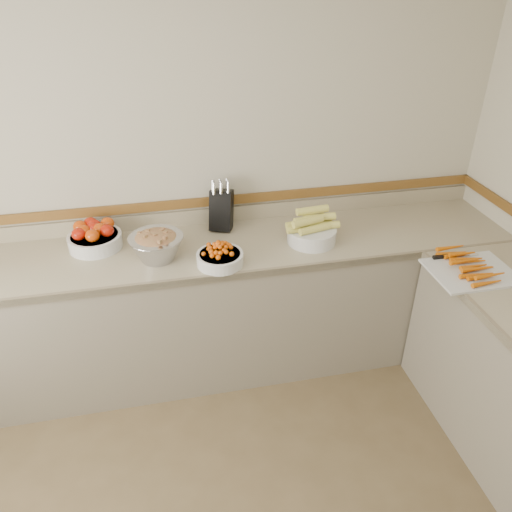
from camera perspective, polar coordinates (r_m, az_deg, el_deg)
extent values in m
plane|color=#B5AD95|center=(3.11, -8.99, 10.15)|extent=(4.00, 0.00, 4.00)
cube|color=gray|center=(2.99, -7.87, 0.45)|extent=(4.00, 0.65, 0.04)
cube|color=gray|center=(3.24, -7.31, -6.40)|extent=(4.00, 0.63, 0.86)
cube|color=#75674F|center=(2.73, -7.26, -2.85)|extent=(4.00, 0.02, 0.04)
cube|color=gray|center=(3.24, -8.47, 4.29)|extent=(4.00, 0.02, 0.10)
cube|color=brown|center=(3.19, -8.61, 5.88)|extent=(4.00, 0.02, 0.06)
cube|color=black|center=(3.14, -3.98, 5.27)|extent=(0.18, 0.20, 0.27)
cylinder|color=silver|center=(3.05, -4.82, 7.66)|extent=(0.03, 0.04, 0.07)
cylinder|color=silver|center=(3.05, -4.00, 7.74)|extent=(0.03, 0.04, 0.07)
cylinder|color=silver|center=(3.06, -3.19, 7.81)|extent=(0.03, 0.04, 0.07)
cylinder|color=silver|center=(3.07, -4.89, 7.86)|extent=(0.03, 0.04, 0.07)
cylinder|color=silver|center=(3.08, -4.08, 7.93)|extent=(0.03, 0.04, 0.07)
cylinder|color=silver|center=(3.08, -3.27, 8.01)|extent=(0.03, 0.04, 0.07)
cylinder|color=silver|center=(3.10, -4.96, 8.05)|extent=(0.03, 0.04, 0.07)
cylinder|color=silver|center=(3.10, -4.15, 8.12)|extent=(0.03, 0.04, 0.07)
cylinder|color=silver|center=(3.11, -3.35, 8.20)|extent=(0.03, 0.04, 0.07)
cylinder|color=silver|center=(3.11, -17.88, 1.65)|extent=(0.31, 0.31, 0.08)
torus|color=silver|center=(3.09, -17.98, 2.23)|extent=(0.32, 0.32, 0.01)
cylinder|color=white|center=(3.09, -17.98, 2.23)|extent=(0.28, 0.28, 0.01)
ellipsoid|color=#A91606|center=(3.05, -19.61, 2.38)|extent=(0.08, 0.08, 0.07)
ellipsoid|color=#B93906|center=(3.00, -18.20, 2.22)|extent=(0.08, 0.08, 0.07)
ellipsoid|color=#A91606|center=(3.03, -16.69, 2.80)|extent=(0.08, 0.08, 0.07)
ellipsoid|color=#B93906|center=(3.13, -19.46, 3.18)|extent=(0.08, 0.08, 0.07)
ellipsoid|color=#A91606|center=(3.09, -18.09, 3.04)|extent=(0.08, 0.08, 0.07)
ellipsoid|color=#B93906|center=(3.12, -16.62, 3.60)|extent=(0.08, 0.08, 0.07)
ellipsoid|color=#A91606|center=(3.15, -18.39, 3.56)|extent=(0.08, 0.08, 0.07)
ellipsoid|color=#B93906|center=(3.06, -17.44, 2.94)|extent=(0.08, 0.08, 0.07)
ellipsoid|color=#A91606|center=(3.12, -18.05, 3.35)|extent=(0.08, 0.08, 0.07)
ellipsoid|color=#B93906|center=(3.07, -19.08, 2.71)|extent=(0.08, 0.08, 0.07)
cylinder|color=silver|center=(2.80, -4.13, -0.31)|extent=(0.26, 0.26, 0.07)
torus|color=silver|center=(2.79, -4.15, 0.18)|extent=(0.27, 0.27, 0.01)
cylinder|color=white|center=(2.79, -4.15, 0.18)|extent=(0.23, 0.23, 0.01)
sphere|color=#C04706|center=(2.77, -5.41, 0.80)|extent=(0.03, 0.03, 0.03)
sphere|color=#C04706|center=(2.79, -5.23, 1.15)|extent=(0.03, 0.03, 0.03)
sphere|color=#C04706|center=(2.77, -2.50, 0.73)|extent=(0.03, 0.03, 0.03)
sphere|color=#C04706|center=(2.83, -3.26, 1.39)|extent=(0.03, 0.03, 0.03)
sphere|color=#C04706|center=(2.80, -3.06, 1.16)|extent=(0.03, 0.03, 0.03)
sphere|color=#C04706|center=(2.77, -2.93, 0.82)|extent=(0.03, 0.03, 0.03)
sphere|color=#C04706|center=(2.76, -3.58, 1.23)|extent=(0.03, 0.03, 0.03)
sphere|color=#C04706|center=(2.78, -5.98, 0.56)|extent=(0.03, 0.03, 0.03)
sphere|color=#C04706|center=(2.78, -3.13, 1.23)|extent=(0.03, 0.03, 0.03)
sphere|color=#C04706|center=(2.71, -3.62, -0.07)|extent=(0.03, 0.03, 0.03)
sphere|color=#C04706|center=(2.76, -3.37, 0.98)|extent=(0.03, 0.03, 0.03)
sphere|color=#C04706|center=(2.78, -4.16, 1.44)|extent=(0.03, 0.03, 0.03)
sphere|color=#C04706|center=(2.78, -5.24, 0.88)|extent=(0.03, 0.03, 0.03)
sphere|color=#C04706|center=(2.74, -4.38, 0.96)|extent=(0.03, 0.03, 0.03)
sphere|color=#C04706|center=(2.72, -3.73, 0.27)|extent=(0.03, 0.03, 0.03)
sphere|color=#C04706|center=(2.80, -2.70, 1.14)|extent=(0.03, 0.03, 0.03)
sphere|color=#C04706|center=(2.75, -4.66, 0.95)|extent=(0.03, 0.03, 0.03)
sphere|color=#C04706|center=(2.77, -4.86, 1.06)|extent=(0.03, 0.03, 0.03)
sphere|color=#C04706|center=(2.80, -5.75, 1.01)|extent=(0.03, 0.03, 0.03)
sphere|color=#C04706|center=(2.77, -3.95, 1.25)|extent=(0.03, 0.03, 0.03)
sphere|color=#C04706|center=(2.85, -3.88, 1.51)|extent=(0.03, 0.03, 0.03)
sphere|color=#C04706|center=(2.77, -4.39, 1.41)|extent=(0.03, 0.03, 0.03)
sphere|color=#C04706|center=(2.77, -4.91, 1.25)|extent=(0.03, 0.03, 0.03)
sphere|color=#C04706|center=(2.81, -5.19, 1.20)|extent=(0.03, 0.03, 0.03)
sphere|color=#C04706|center=(2.74, -4.12, 0.98)|extent=(0.03, 0.03, 0.03)
sphere|color=#C04706|center=(2.77, -4.08, 1.44)|extent=(0.03, 0.03, 0.03)
sphere|color=#C04706|center=(2.77, -3.97, 1.15)|extent=(0.03, 0.03, 0.03)
sphere|color=#C04706|center=(2.84, -3.54, 1.51)|extent=(0.03, 0.03, 0.03)
sphere|color=#C04706|center=(2.84, -5.43, 1.28)|extent=(0.03, 0.03, 0.03)
sphere|color=#C04706|center=(2.73, -5.54, 0.05)|extent=(0.03, 0.03, 0.03)
sphere|color=#C04706|center=(2.79, -5.02, 1.21)|extent=(0.03, 0.03, 0.03)
sphere|color=#C04706|center=(2.73, -3.84, 0.51)|extent=(0.03, 0.03, 0.03)
sphere|color=#C04706|center=(2.73, -2.80, 0.23)|extent=(0.03, 0.03, 0.03)
cylinder|color=silver|center=(3.03, 6.37, 2.40)|extent=(0.30, 0.30, 0.09)
torus|color=silver|center=(3.02, 6.42, 3.04)|extent=(0.30, 0.30, 0.01)
cylinder|color=#CBC254|center=(2.97, 5.38, 3.20)|extent=(0.20, 0.07, 0.05)
cylinder|color=#CBC254|center=(2.97, 6.71, 3.10)|extent=(0.20, 0.09, 0.05)
cylinder|color=#CBC254|center=(3.01, 7.70, 3.47)|extent=(0.20, 0.06, 0.05)
cylinder|color=#CBC254|center=(3.02, 5.24, 3.74)|extent=(0.20, 0.08, 0.05)
cylinder|color=#CBC254|center=(3.06, 6.79, 3.97)|extent=(0.20, 0.07, 0.05)
cylinder|color=#CBC254|center=(2.98, 6.13, 4.21)|extent=(0.20, 0.08, 0.05)
cylinder|color=#CBC254|center=(3.01, 7.24, 4.42)|extent=(0.20, 0.05, 0.05)
cylinder|color=#CBC254|center=(2.99, 6.46, 5.23)|extent=(0.20, 0.06, 0.05)
cylinder|color=#CBC254|center=(2.95, 5.94, 3.92)|extent=(0.20, 0.10, 0.05)
cylinder|color=#B2B2BA|center=(2.88, -11.26, 0.92)|extent=(0.31, 0.31, 0.14)
torus|color=#B2B2BA|center=(2.85, -11.39, 2.08)|extent=(0.31, 0.31, 0.01)
ellipsoid|color=maroon|center=(2.85, -11.37, 1.88)|extent=(0.25, 0.25, 0.08)
cube|color=maroon|center=(2.89, -11.66, 2.57)|extent=(0.03, 0.03, 0.02)
cube|color=#75A34F|center=(2.84, -11.52, 2.33)|extent=(0.03, 0.03, 0.02)
cube|color=maroon|center=(2.84, -10.31, 2.64)|extent=(0.03, 0.03, 0.02)
cube|color=#75A34F|center=(2.88, -12.28, 2.78)|extent=(0.03, 0.03, 0.02)
cube|color=maroon|center=(2.89, -10.63, 2.99)|extent=(0.03, 0.03, 0.02)
cube|color=#75A34F|center=(2.78, -10.33, 2.08)|extent=(0.03, 0.03, 0.02)
cube|color=maroon|center=(2.81, -12.52, 2.19)|extent=(0.03, 0.03, 0.02)
cube|color=#75A34F|center=(2.82, -11.47, 2.32)|extent=(0.03, 0.03, 0.02)
cube|color=maroon|center=(2.82, -12.72, 1.95)|extent=(0.03, 0.03, 0.02)
cube|color=#75A34F|center=(2.84, -11.71, 2.42)|extent=(0.03, 0.03, 0.02)
cube|color=maroon|center=(2.75, -10.93, 1.65)|extent=(0.03, 0.03, 0.02)
cube|color=#75A34F|center=(2.87, -10.68, 2.89)|extent=(0.03, 0.03, 0.02)
cube|color=maroon|center=(2.85, -9.90, 2.54)|extent=(0.03, 0.03, 0.02)
cube|color=#75A34F|center=(2.89, -13.19, 2.50)|extent=(0.03, 0.03, 0.02)
cube|color=silver|center=(2.98, 23.40, -1.67)|extent=(0.45, 0.35, 0.01)
cone|color=#C05606|center=(2.87, 24.97, -2.80)|extent=(0.18, 0.03, 0.03)
cone|color=#C05606|center=(2.88, 24.78, -2.13)|extent=(0.18, 0.03, 0.03)
cone|color=#C05606|center=(2.91, 24.40, -2.24)|extent=(0.18, 0.03, 0.03)
cone|color=#C05606|center=(2.93, 24.13, -1.97)|extent=(0.18, 0.03, 0.03)
cone|color=#C05606|center=(2.93, 23.95, -1.31)|extent=(0.18, 0.03, 0.03)
cone|color=#C05606|center=(2.96, 23.58, -1.43)|extent=(0.18, 0.03, 0.03)
cone|color=#C05606|center=(2.98, 23.32, -1.17)|extent=(0.18, 0.03, 0.03)
cone|color=#C05606|center=(2.98, 23.14, -0.52)|extent=(0.18, 0.03, 0.03)
cone|color=#C05606|center=(3.01, 22.79, -0.65)|extent=(0.18, 0.03, 0.03)
cone|color=#C05606|center=(3.03, 22.53, -0.39)|extent=(0.18, 0.03, 0.03)
cone|color=#C05606|center=(3.04, 22.37, 0.24)|extent=(0.18, 0.03, 0.03)
cone|color=#C05606|center=(3.07, 22.03, 0.11)|extent=(0.18, 0.03, 0.03)
cone|color=#C05606|center=(3.09, 21.78, 0.36)|extent=(0.18, 0.03, 0.03)
cone|color=#C05606|center=(3.09, 21.62, 0.97)|extent=(0.18, 0.03, 0.03)
cube|color=silver|center=(3.10, 22.53, 0.10)|extent=(0.19, 0.04, 0.00)
cube|color=black|center=(3.03, 20.39, -0.08)|extent=(0.10, 0.02, 0.02)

